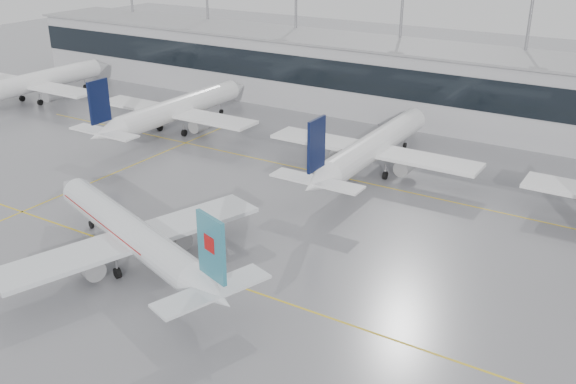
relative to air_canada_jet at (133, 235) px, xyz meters
The scene contains 12 objects.
ground 10.13m from the air_canada_jet, 12.66° to the left, with size 320.00×320.00×0.00m, color gray.
taxi_line_main 10.12m from the air_canada_jet, 12.66° to the left, with size 120.00×0.25×0.01m, color gold.
taxi_line_north 33.59m from the air_canada_jet, 73.81° to the left, with size 120.00×0.25×0.01m, color gold.
taxi_line_cross 27.04m from the air_canada_jet, 140.43° to the left, with size 0.25×60.00×0.01m, color gold.
terminal 64.82m from the air_canada_jet, 81.73° to the left, with size 180.00×15.00×12.00m, color #A8A8AC.
terminal_glass 57.45m from the air_canada_jet, 80.65° to the left, with size 180.00×0.20×5.00m, color black.
terminal_roof 65.36m from the air_canada_jet, 81.73° to the left, with size 182.00×16.00×0.40m, color gray.
light_masts 71.41m from the air_canada_jet, 82.43° to the left, with size 156.40×1.00×22.60m.
air_canada_jet is the anchor object (origin of this frame).
parked_jet_a 70.45m from the air_canada_jet, 149.48° to the left, with size 29.64×36.96×11.72m.
parked_jet_b 44.05m from the air_canada_jet, 125.67° to the left, with size 29.64×36.96×11.72m.
parked_jet_c 36.98m from the air_canada_jet, 75.41° to the left, with size 29.64×36.96×11.72m.
Camera 1 is at (33.68, -42.17, 32.36)m, focal length 40.00 mm.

